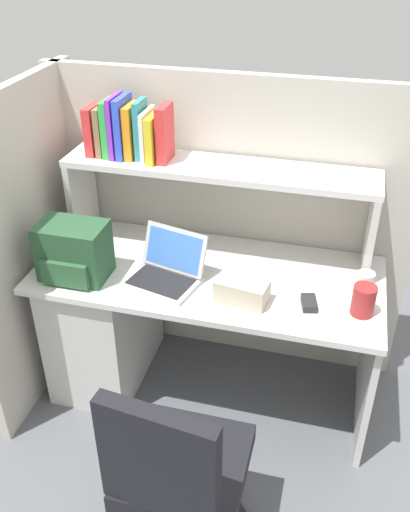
# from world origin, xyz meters

# --- Properties ---
(ground_plane) EXTENTS (8.00, 8.00, 0.00)m
(ground_plane) POSITION_xyz_m (0.00, 0.00, 0.00)
(ground_plane) COLOR #595B60
(desk) EXTENTS (1.60, 0.70, 0.73)m
(desk) POSITION_xyz_m (-0.39, 0.00, 0.40)
(desk) COLOR silver
(desk) RESTS_ON ground_plane
(cubicle_partition_rear) EXTENTS (1.84, 0.05, 1.55)m
(cubicle_partition_rear) POSITION_xyz_m (0.00, 0.38, 0.78)
(cubicle_partition_rear) COLOR #B2ADA0
(cubicle_partition_rear) RESTS_ON ground_plane
(cubicle_partition_left) EXTENTS (0.05, 1.06, 1.55)m
(cubicle_partition_left) POSITION_xyz_m (-0.85, -0.05, 0.78)
(cubicle_partition_left) COLOR #B2ADA0
(cubicle_partition_left) RESTS_ON ground_plane
(overhead_hutch) EXTENTS (1.44, 0.28, 0.45)m
(overhead_hutch) POSITION_xyz_m (0.00, 0.20, 1.08)
(overhead_hutch) COLOR beige
(overhead_hutch) RESTS_ON desk
(reference_books_on_shelf) EXTENTS (0.39, 0.19, 0.28)m
(reference_books_on_shelf) POSITION_xyz_m (-0.42, 0.20, 1.30)
(reference_books_on_shelf) COLOR red
(reference_books_on_shelf) RESTS_ON overhead_hutch
(laptop) EXTENTS (0.36, 0.33, 0.22)m
(laptop) POSITION_xyz_m (-0.17, -0.10, 0.78)
(laptop) COLOR #B7BABF
(laptop) RESTS_ON desk
(backpack) EXTENTS (0.30, 0.23, 0.26)m
(backpack) POSITION_xyz_m (-0.58, -0.18, 0.86)
(backpack) COLOR #264C2D
(backpack) RESTS_ON desk
(computer_mouse) EXTENTS (0.08, 0.11, 0.03)m
(computer_mouse) POSITION_xyz_m (0.48, -0.14, 0.75)
(computer_mouse) COLOR #262628
(computer_mouse) RESTS_ON desk
(paper_cup) EXTENTS (0.08, 0.08, 0.11)m
(paper_cup) POSITION_xyz_m (0.70, 0.01, 0.78)
(paper_cup) COLOR white
(paper_cup) RESTS_ON desk
(tissue_box) EXTENTS (0.24, 0.15, 0.10)m
(tissue_box) POSITION_xyz_m (0.19, -0.17, 0.78)
(tissue_box) COLOR #BFB299
(tissue_box) RESTS_ON desk
(snack_canister) EXTENTS (0.10, 0.10, 0.13)m
(snack_canister) POSITION_xyz_m (0.70, -0.14, 0.80)
(snack_canister) COLOR maroon
(snack_canister) RESTS_ON desk
(office_chair) EXTENTS (0.52, 0.52, 0.93)m
(office_chair) POSITION_xyz_m (0.13, -0.89, 0.39)
(office_chair) COLOR black
(office_chair) RESTS_ON ground_plane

